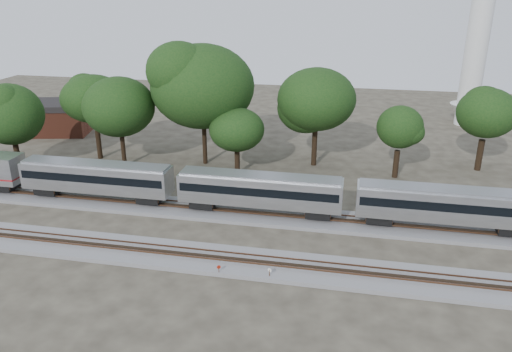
{
  "coord_description": "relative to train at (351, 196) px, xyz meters",
  "views": [
    {
      "loc": [
        11.75,
        -42.15,
        23.84
      ],
      "look_at": [
        2.22,
        5.0,
        5.1
      ],
      "focal_mm": 35.0,
      "sensor_mm": 36.0,
      "label": 1
    }
  ],
  "objects": [
    {
      "name": "tree_0",
      "position": [
        -44.59,
        8.01,
        4.42
      ],
      "size": [
        7.79,
        7.79,
        10.99
      ],
      "color": "black",
      "rests_on": "ground"
    },
    {
      "name": "tree_2",
      "position": [
        -31.09,
        12.13,
        5.1
      ],
      "size": [
        8.48,
        8.48,
        11.96
      ],
      "color": "black",
      "rests_on": "ground"
    },
    {
      "name": "switch_stand_white",
      "position": [
        -6.39,
        -12.04,
        -2.49
      ],
      "size": [
        0.34,
        0.18,
        1.15
      ],
      "rotation": [
        0.0,
        0.0,
        -0.43
      ],
      "color": "#512D19",
      "rests_on": "ground"
    },
    {
      "name": "track_near",
      "position": [
        -12.02,
        -10.0,
        -3.02
      ],
      "size": [
        160.0,
        5.0,
        0.73
      ],
      "color": "slate",
      "rests_on": "ground"
    },
    {
      "name": "train",
      "position": [
        0.0,
        0.0,
        0.0
      ],
      "size": [
        110.05,
        3.14,
        4.63
      ],
      "color": "silver",
      "rests_on": "ground"
    },
    {
      "name": "ground",
      "position": [
        -12.02,
        -6.0,
        -3.23
      ],
      "size": [
        160.0,
        160.0,
        0.0
      ],
      "primitive_type": "plane",
      "color": "#383328",
      "rests_on": "ground"
    },
    {
      "name": "brick_building",
      "position": [
        -49.41,
        25.2,
        -0.58
      ],
      "size": [
        12.3,
        9.84,
        5.25
      ],
      "rotation": [
        0.0,
        0.0,
        0.21
      ],
      "color": "brown",
      "rests_on": "ground"
    },
    {
      "name": "tree_4",
      "position": [
        -14.96,
        12.05,
        2.88
      ],
      "size": [
        6.24,
        6.24,
        8.79
      ],
      "color": "black",
      "rests_on": "ground"
    },
    {
      "name": "tree_3",
      "position": [
        -20.4,
        15.37,
        7.63
      ],
      "size": [
        11.04,
        11.04,
        15.57
      ],
      "color": "black",
      "rests_on": "ground"
    },
    {
      "name": "switch_lever",
      "position": [
        -6.15,
        -11.66,
        -3.08
      ],
      "size": [
        0.55,
        0.4,
        0.3
      ],
      "primitive_type": "cube",
      "rotation": [
        0.0,
        0.0,
        -0.22
      ],
      "color": "#512D19",
      "rests_on": "ground"
    },
    {
      "name": "switch_stand_red",
      "position": [
        -10.79,
        -12.32,
        -2.54
      ],
      "size": [
        0.33,
        0.15,
        1.08
      ],
      "rotation": [
        0.0,
        0.0,
        0.36
      ],
      "color": "#512D19",
      "rests_on": "ground"
    },
    {
      "name": "tree_7",
      "position": [
        16.69,
        20.11,
        4.68
      ],
      "size": [
        8.06,
        8.06,
        11.36
      ],
      "color": "black",
      "rests_on": "ground"
    },
    {
      "name": "tree_1",
      "position": [
        -35.96,
        14.4,
        5.49
      ],
      "size": [
        8.87,
        8.87,
        12.51
      ],
      "color": "black",
      "rests_on": "ground"
    },
    {
      "name": "track_far",
      "position": [
        -12.02,
        -0.0,
        -3.02
      ],
      "size": [
        160.0,
        5.0,
        0.73
      ],
      "color": "slate",
      "rests_on": "ground"
    },
    {
      "name": "tree_5",
      "position": [
        -5.35,
        17.71,
        6.07
      ],
      "size": [
        9.46,
        9.46,
        13.33
      ],
      "color": "black",
      "rests_on": "ground"
    },
    {
      "name": "tree_6",
      "position": [
        5.51,
        15.09,
        3.53
      ],
      "size": [
        6.89,
        6.89,
        9.71
      ],
      "color": "black",
      "rests_on": "ground"
    }
  ]
}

